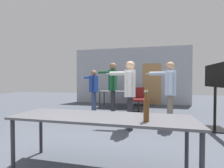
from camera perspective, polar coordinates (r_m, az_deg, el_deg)
back_wall at (r=7.84m, az=7.05°, el=3.04°), size 5.93×0.12×2.89m
conference_table_near at (r=2.03m, az=-4.21°, el=-13.78°), size 2.35×0.66×0.73m
conference_table_far at (r=6.68m, az=4.42°, el=-3.20°), size 2.11×0.84×0.73m
tv_screen at (r=4.40m, az=34.69°, el=-1.29°), size 0.44×1.17×1.61m
person_right_polo at (r=4.25m, az=21.05°, el=-1.23°), size 0.77×0.73×1.70m
person_far_watching at (r=4.99m, az=0.19°, el=0.23°), size 0.79×0.58×1.79m
person_center_tall at (r=5.74m, az=-7.06°, el=-1.03°), size 0.72×0.60×1.59m
person_near_casual at (r=3.71m, az=6.70°, el=-1.68°), size 0.81×0.66×1.68m
office_chair_near_pushed at (r=7.38m, az=9.58°, el=-4.54°), size 0.59×0.53×0.95m
office_chair_far_left at (r=5.82m, az=10.07°, el=-6.21°), size 0.52×0.57×0.93m
beer_bottle at (r=1.77m, az=12.94°, el=-8.40°), size 0.06×0.06×0.36m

